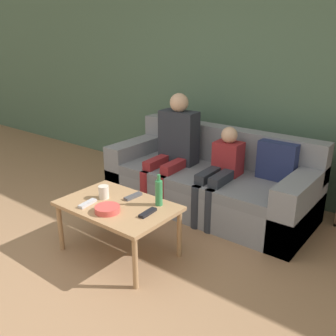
{
  "coord_description": "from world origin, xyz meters",
  "views": [
    {
      "loc": [
        1.99,
        -0.96,
        1.7
      ],
      "look_at": [
        0.09,
        1.48,
        0.59
      ],
      "focal_mm": 40.0,
      "sensor_mm": 36.0,
      "label": 1
    }
  ],
  "objects_px": {
    "tv_remote_2": "(87,203)",
    "bottle": "(159,192)",
    "coffee_table": "(118,209)",
    "person_adult": "(175,142)",
    "person_child": "(221,169)",
    "tv_remote_0": "(133,196)",
    "tv_remote_1": "(148,213)",
    "snack_bowl": "(107,209)",
    "couch": "(210,183)",
    "cup_near": "(104,192)"
  },
  "relations": [
    {
      "from": "tv_remote_1",
      "to": "bottle",
      "type": "xyz_separation_m",
      "value": [
        -0.03,
        0.17,
        0.1
      ]
    },
    {
      "from": "tv_remote_1",
      "to": "tv_remote_2",
      "type": "relative_size",
      "value": 0.99
    },
    {
      "from": "person_adult",
      "to": "person_child",
      "type": "xyz_separation_m",
      "value": [
        0.59,
        -0.05,
        -0.15
      ]
    },
    {
      "from": "cup_near",
      "to": "snack_bowl",
      "type": "bearing_deg",
      "value": -37.32
    },
    {
      "from": "coffee_table",
      "to": "bottle",
      "type": "height_order",
      "value": "bottle"
    },
    {
      "from": "cup_near",
      "to": "tv_remote_2",
      "type": "relative_size",
      "value": 0.61
    },
    {
      "from": "person_adult",
      "to": "bottle",
      "type": "relative_size",
      "value": 4.5
    },
    {
      "from": "coffee_table",
      "to": "tv_remote_1",
      "type": "height_order",
      "value": "tv_remote_1"
    },
    {
      "from": "tv_remote_0",
      "to": "bottle",
      "type": "relative_size",
      "value": 0.68
    },
    {
      "from": "person_child",
      "to": "cup_near",
      "type": "xyz_separation_m",
      "value": [
        -0.48,
        -1.04,
        -0.01
      ]
    },
    {
      "from": "person_adult",
      "to": "snack_bowl",
      "type": "xyz_separation_m",
      "value": [
        0.31,
        -1.26,
        -0.19
      ]
    },
    {
      "from": "person_adult",
      "to": "couch",
      "type": "bearing_deg",
      "value": 7.17
    },
    {
      "from": "person_adult",
      "to": "bottle",
      "type": "distance_m",
      "value": 1.07
    },
    {
      "from": "person_child",
      "to": "coffee_table",
      "type": "bearing_deg",
      "value": -108.65
    },
    {
      "from": "tv_remote_2",
      "to": "bottle",
      "type": "height_order",
      "value": "bottle"
    },
    {
      "from": "person_adult",
      "to": "snack_bowl",
      "type": "height_order",
      "value": "person_adult"
    },
    {
      "from": "cup_near",
      "to": "person_child",
      "type": "bearing_deg",
      "value": 65.14
    },
    {
      "from": "tv_remote_0",
      "to": "tv_remote_1",
      "type": "xyz_separation_m",
      "value": [
        0.29,
        -0.15,
        0.0
      ]
    },
    {
      "from": "person_child",
      "to": "bottle",
      "type": "height_order",
      "value": "person_child"
    },
    {
      "from": "person_adult",
      "to": "tv_remote_0",
      "type": "relative_size",
      "value": 6.62
    },
    {
      "from": "couch",
      "to": "tv_remote_2",
      "type": "distance_m",
      "value": 1.38
    },
    {
      "from": "person_adult",
      "to": "tv_remote_0",
      "type": "xyz_separation_m",
      "value": [
        0.28,
        -0.94,
        -0.2
      ]
    },
    {
      "from": "cup_near",
      "to": "bottle",
      "type": "relative_size",
      "value": 0.42
    },
    {
      "from": "snack_bowl",
      "to": "bottle",
      "type": "height_order",
      "value": "bottle"
    },
    {
      "from": "cup_near",
      "to": "couch",
      "type": "bearing_deg",
      "value": 75.85
    },
    {
      "from": "coffee_table",
      "to": "person_child",
      "type": "relative_size",
      "value": 1.04
    },
    {
      "from": "tv_remote_2",
      "to": "person_child",
      "type": "bearing_deg",
      "value": 60.48
    },
    {
      "from": "person_adult",
      "to": "tv_remote_2",
      "type": "bearing_deg",
      "value": -88.91
    },
    {
      "from": "tv_remote_1",
      "to": "bottle",
      "type": "bearing_deg",
      "value": 97.42
    },
    {
      "from": "person_child",
      "to": "snack_bowl",
      "type": "bearing_deg",
      "value": -105.16
    },
    {
      "from": "cup_near",
      "to": "tv_remote_1",
      "type": "bearing_deg",
      "value": 0.31
    },
    {
      "from": "coffee_table",
      "to": "tv_remote_0",
      "type": "height_order",
      "value": "tv_remote_0"
    },
    {
      "from": "person_adult",
      "to": "bottle",
      "type": "height_order",
      "value": "person_adult"
    },
    {
      "from": "tv_remote_1",
      "to": "tv_remote_0",
      "type": "bearing_deg",
      "value": 148.68
    },
    {
      "from": "tv_remote_0",
      "to": "snack_bowl",
      "type": "bearing_deg",
      "value": -81.92
    },
    {
      "from": "bottle",
      "to": "snack_bowl",
      "type": "bearing_deg",
      "value": -124.6
    },
    {
      "from": "person_adult",
      "to": "person_child",
      "type": "bearing_deg",
      "value": -8.45
    },
    {
      "from": "coffee_table",
      "to": "tv_remote_1",
      "type": "relative_size",
      "value": 5.3
    },
    {
      "from": "tv_remote_2",
      "to": "bottle",
      "type": "xyz_separation_m",
      "value": [
        0.45,
        0.34,
        0.1
      ]
    },
    {
      "from": "coffee_table",
      "to": "cup_near",
      "type": "bearing_deg",
      "value": 174.97
    },
    {
      "from": "couch",
      "to": "person_adult",
      "type": "distance_m",
      "value": 0.55
    },
    {
      "from": "couch",
      "to": "bottle",
      "type": "relative_size",
      "value": 8.24
    },
    {
      "from": "person_adult",
      "to": "cup_near",
      "type": "relative_size",
      "value": 10.7
    },
    {
      "from": "cup_near",
      "to": "person_adult",
      "type": "bearing_deg",
      "value": 95.36
    },
    {
      "from": "person_child",
      "to": "cup_near",
      "type": "bearing_deg",
      "value": -116.99
    },
    {
      "from": "coffee_table",
      "to": "bottle",
      "type": "bearing_deg",
      "value": 35.72
    },
    {
      "from": "tv_remote_0",
      "to": "snack_bowl",
      "type": "relative_size",
      "value": 0.9
    },
    {
      "from": "tv_remote_1",
      "to": "snack_bowl",
      "type": "relative_size",
      "value": 0.9
    },
    {
      "from": "couch",
      "to": "snack_bowl",
      "type": "xyz_separation_m",
      "value": [
        -0.09,
        -1.33,
        0.19
      ]
    },
    {
      "from": "tv_remote_2",
      "to": "couch",
      "type": "bearing_deg",
      "value": 69.8
    }
  ]
}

